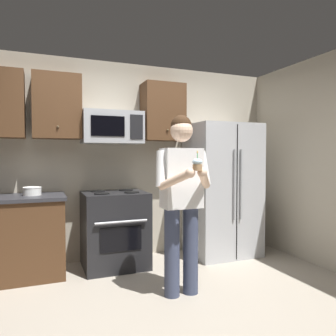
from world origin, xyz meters
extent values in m
plane|color=#9E9384|center=(0.00, 0.00, 0.00)|extent=(6.00, 6.00, 0.00)
cube|color=#B7AD99|center=(0.00, 1.75, 1.30)|extent=(4.40, 0.10, 2.60)
cube|color=#B7AD99|center=(2.25, 0.30, 1.30)|extent=(0.10, 4.40, 2.60)
cube|color=black|center=(-0.15, 1.36, 0.46)|extent=(0.76, 0.66, 0.92)
cube|color=black|center=(-0.15, 1.02, 0.42)|extent=(0.48, 0.01, 0.28)
cylinder|color=#99999E|center=(-0.15, 1.00, 0.62)|extent=(0.60, 0.03, 0.03)
cylinder|color=black|center=(-0.33, 1.22, 0.93)|extent=(0.18, 0.18, 0.01)
cylinder|color=black|center=(0.03, 1.22, 0.93)|extent=(0.18, 0.18, 0.01)
cylinder|color=black|center=(-0.33, 1.50, 0.93)|extent=(0.18, 0.18, 0.01)
cylinder|color=black|center=(0.03, 1.50, 0.93)|extent=(0.18, 0.18, 0.01)
cube|color=#9EA0A5|center=(-0.15, 1.48, 1.72)|extent=(0.74, 0.40, 0.40)
cube|color=black|center=(-0.24, 1.28, 1.72)|extent=(0.40, 0.01, 0.24)
cube|color=black|center=(0.11, 1.28, 1.72)|extent=(0.16, 0.01, 0.30)
cube|color=#B7BABF|center=(1.35, 1.32, 0.90)|extent=(0.90, 0.72, 1.80)
cylinder|color=gray|center=(1.30, 0.94, 1.00)|extent=(0.02, 0.02, 0.90)
cylinder|color=gray|center=(1.40, 0.94, 1.00)|extent=(0.02, 0.02, 0.90)
cube|color=black|center=(1.35, 0.95, 0.90)|extent=(0.01, 0.01, 1.74)
cube|color=#4C301C|center=(-0.80, 1.53, 1.95)|extent=(0.55, 0.34, 0.76)
sphere|color=brown|center=(-0.80, 1.35, 1.70)|extent=(0.03, 0.03, 0.03)
cube|color=#4C301C|center=(0.55, 1.53, 1.95)|extent=(0.55, 0.34, 0.76)
sphere|color=brown|center=(0.55, 1.35, 1.70)|extent=(0.03, 0.03, 0.03)
cylinder|color=white|center=(-1.08, 1.41, 0.96)|extent=(0.20, 0.20, 0.09)
torus|color=white|center=(-1.08, 1.41, 1.01)|extent=(0.20, 0.20, 0.01)
cylinder|color=#383F59|center=(0.18, 0.31, 0.43)|extent=(0.15, 0.15, 0.86)
cylinder|color=#383F59|center=(0.38, 0.31, 0.43)|extent=(0.15, 0.15, 0.86)
cube|color=white|center=(0.28, 0.31, 1.15)|extent=(0.38, 0.22, 0.58)
sphere|color=beige|center=(0.28, 0.31, 1.61)|extent=(0.22, 0.22, 0.22)
sphere|color=#382314|center=(0.28, 0.32, 1.66)|extent=(0.20, 0.20, 0.20)
cylinder|color=white|center=(0.06, 0.28, 1.25)|extent=(0.15, 0.18, 0.35)
cylinder|color=beige|center=(0.13, 0.12, 1.15)|extent=(0.26, 0.33, 0.21)
sphere|color=beige|center=(0.22, -0.01, 1.22)|extent=(0.09, 0.09, 0.09)
cylinder|color=white|center=(0.51, 0.28, 1.25)|extent=(0.15, 0.18, 0.35)
cylinder|color=beige|center=(0.43, 0.12, 1.15)|extent=(0.26, 0.33, 0.21)
sphere|color=beige|center=(0.34, -0.01, 1.22)|extent=(0.09, 0.09, 0.09)
cylinder|color=#A87F56|center=(0.28, -0.03, 1.26)|extent=(0.08, 0.08, 0.06)
ellipsoid|color=silver|center=(0.28, -0.03, 1.31)|extent=(0.09, 0.09, 0.06)
cylinder|color=#4CBF66|center=(0.28, -0.03, 1.36)|extent=(0.01, 0.01, 0.06)
ellipsoid|color=#FFD159|center=(0.28, -0.03, 1.40)|extent=(0.01, 0.01, 0.02)
camera|label=1|loc=(-1.00, -2.57, 1.37)|focal=34.75mm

